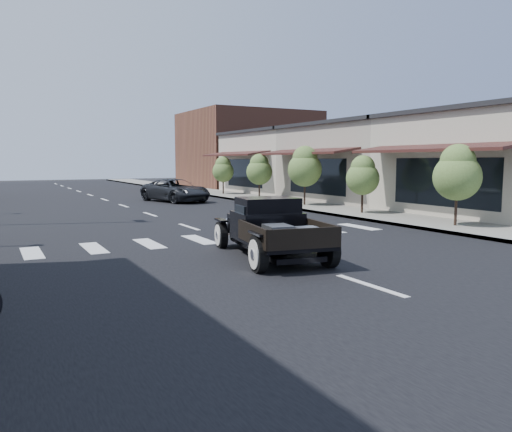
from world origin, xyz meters
name	(u,v)px	position (x,y,z in m)	size (l,w,h in m)	color
ground	(289,260)	(0.00, 0.00, 0.00)	(120.00, 120.00, 0.00)	black
road	(133,209)	(0.00, 15.00, 0.01)	(14.00, 80.00, 0.02)	black
road_markings	(164,219)	(0.00, 10.00, 0.00)	(12.00, 60.00, 0.06)	silver
sidewalk_right	(276,201)	(8.50, 15.00, 0.07)	(3.00, 80.00, 0.15)	gray
storefront_mid	(383,165)	(15.00, 13.00, 2.25)	(10.00, 9.00, 4.50)	#A59B8A
storefront_far	(302,164)	(15.00, 22.00, 2.25)	(10.00, 9.00, 4.50)	beige
far_building_right	(248,150)	(15.50, 32.00, 3.50)	(11.00, 10.00, 7.00)	brown
small_tree_a	(457,186)	(8.30, 1.91, 1.56)	(1.69, 1.69, 2.82)	#547134
small_tree_b	(362,185)	(8.30, 7.02, 1.39)	(1.49, 1.49, 2.48)	#547134
small_tree_c	(305,176)	(8.30, 11.65, 1.65)	(1.80, 1.80, 3.00)	#547134
small_tree_d	(259,177)	(8.30, 16.65, 1.48)	(1.59, 1.59, 2.66)	#547134
small_tree_e	(223,176)	(8.30, 22.00, 1.42)	(1.52, 1.52, 2.54)	#547134
hotrod_pickup	(270,227)	(-0.26, 0.51, 0.79)	(2.12, 4.53, 1.57)	black
second_car	(175,191)	(3.48, 18.42, 0.69)	(2.27, 4.93, 1.37)	black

